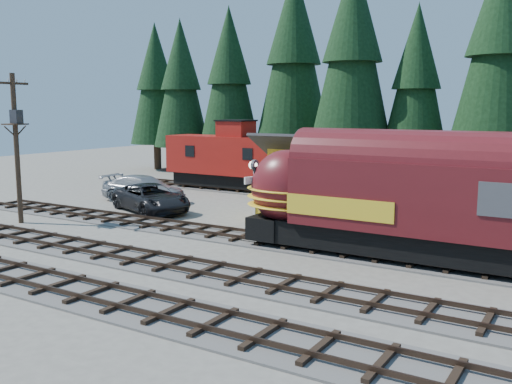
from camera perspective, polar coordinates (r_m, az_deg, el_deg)
The scene contains 8 objects.
ground at distance 24.03m, azimuth 2.62°, elevation -7.80°, with size 120.00×120.00×0.00m, color #6B665B.
track_spur at distance 44.16m, azimuth 2.63°, elevation -0.21°, with size 32.00×3.20×0.33m.
depot at distance 32.87m, azimuth 11.59°, elevation 1.73°, with size 12.80×7.00×5.30m.
locomotive at distance 25.64m, azimuth 14.39°, elevation -1.16°, with size 16.09×3.20×4.37m.
caboose at distance 46.59m, azimuth -2.98°, elevation 3.41°, with size 10.17×2.95×5.29m.
utility_pole at distance 35.66m, azimuth -22.85°, elevation 4.94°, with size 1.13×2.12×8.65m.
pickup_truck_a at distance 37.56m, azimuth -10.46°, elevation -0.58°, with size 2.99×6.49×1.80m, color black.
pickup_truck_b at distance 41.54m, azimuth -11.17°, elevation 0.31°, with size 2.63×6.47×1.88m, color #9B9EA2.
Camera 1 is at (11.17, -20.18, 6.73)m, focal length 40.00 mm.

